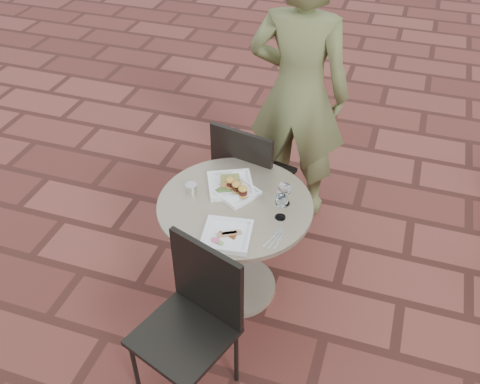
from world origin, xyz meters
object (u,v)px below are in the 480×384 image
(cafe_table, at_px, (235,234))
(plate_tuna, at_px, (227,235))
(chair_near, at_px, (195,312))
(chair_far, at_px, (249,172))
(plate_salmon, at_px, (230,184))
(diner, at_px, (298,94))
(plate_sliders, at_px, (237,190))

(cafe_table, height_order, plate_tuna, plate_tuna)
(chair_near, height_order, plate_tuna, chair_near)
(cafe_table, xyz_separation_m, chair_far, (-0.08, 0.53, 0.07))
(cafe_table, xyz_separation_m, chair_near, (0.01, -0.67, 0.07))
(chair_near, xyz_separation_m, plate_salmon, (-0.09, 0.80, 0.20))
(plate_salmon, distance_m, plate_tuna, 0.43)
(plate_salmon, bearing_deg, diner, 76.67)
(chair_far, relative_size, plate_sliders, 3.18)
(chair_near, bearing_deg, plate_salmon, 115.09)
(plate_tuna, bearing_deg, chair_far, 99.28)
(chair_near, distance_m, plate_sliders, 0.78)
(plate_salmon, xyz_separation_m, plate_sliders, (0.06, -0.05, 0.01))
(chair_far, bearing_deg, plate_salmon, 102.70)
(cafe_table, bearing_deg, plate_tuna, -80.10)
(cafe_table, height_order, diner, diner)
(diner, bearing_deg, cafe_table, 82.56)
(diner, bearing_deg, plate_salmon, 76.50)
(diner, xyz_separation_m, plate_tuna, (-0.07, -1.25, -0.21))
(plate_sliders, bearing_deg, chair_near, -87.78)
(cafe_table, distance_m, diner, 1.08)
(diner, height_order, plate_salmon, diner)
(chair_far, xyz_separation_m, plate_tuna, (0.13, -0.81, 0.20))
(cafe_table, distance_m, chair_near, 0.67)
(chair_far, height_order, plate_tuna, chair_far)
(chair_far, relative_size, chair_near, 1.00)
(plate_salmon, height_order, plate_tuna, plate_salmon)
(plate_sliders, bearing_deg, diner, 80.92)
(diner, distance_m, plate_tuna, 1.27)
(chair_far, distance_m, diner, 0.63)
(chair_near, relative_size, plate_sliders, 3.18)
(chair_far, distance_m, plate_salmon, 0.45)
(cafe_table, height_order, chair_far, chair_far)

